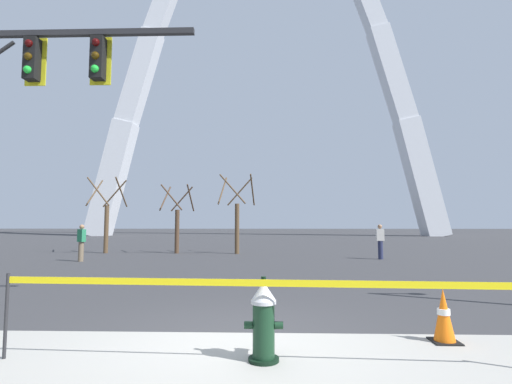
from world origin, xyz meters
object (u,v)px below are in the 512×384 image
at_px(pedestrian_walking_left, 81,242).
at_px(pedestrian_standing_center, 380,241).
at_px(fire_hydrant, 264,321).
at_px(traffic_cone_by_hydrant, 444,316).
at_px(monument_arch, 264,63).

relative_size(pedestrian_walking_left, pedestrian_standing_center, 1.00).
distance_m(pedestrian_walking_left, pedestrian_standing_center, 13.32).
xyz_separation_m(fire_hydrant, traffic_cone_by_hydrant, (2.46, 0.79, -0.11)).
bearing_deg(fire_hydrant, pedestrian_walking_left, 124.31).
xyz_separation_m(monument_arch, pedestrian_walking_left, (-7.64, -35.04, -23.09)).
xyz_separation_m(fire_hydrant, pedestrian_standing_center, (5.21, 13.21, 0.35)).
bearing_deg(monument_arch, pedestrian_walking_left, -102.29).
distance_m(monument_arch, pedestrian_standing_center, 41.15).
bearing_deg(pedestrian_walking_left, monument_arch, 77.71).
height_order(traffic_cone_by_hydrant, monument_arch, monument_arch).
xyz_separation_m(fire_hydrant, monument_arch, (-0.39, 46.81, 23.44)).
height_order(fire_hydrant, traffic_cone_by_hydrant, fire_hydrant).
height_order(fire_hydrant, pedestrian_walking_left, pedestrian_walking_left).
bearing_deg(monument_arch, pedestrian_standing_center, -80.52).
relative_size(monument_arch, pedestrian_walking_left, 34.84).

